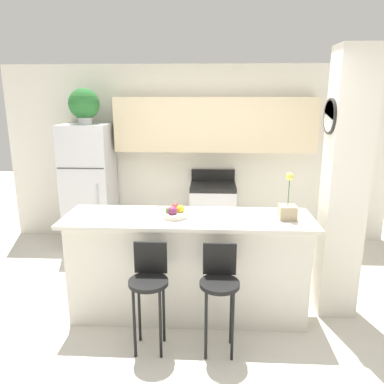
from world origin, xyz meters
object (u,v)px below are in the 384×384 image
Objects in this scene: refrigerator at (90,186)px; fruit_bowl at (175,213)px; orchid_vase at (288,209)px; trash_bin at (127,237)px; bar_stool_left at (149,283)px; potted_plant_on_fridge at (84,105)px; stove_range at (213,215)px; bar_stool_right at (219,284)px.

refrigerator reaches higher than fruit_bowl.
trash_bin is (-1.88, 1.55, -0.92)m from orchid_vase.
potted_plant_on_fridge reaches higher than bar_stool_left.
stove_range is at bearing 1.33° from potted_plant_on_fridge.
bar_stool_left and bar_stool_right have the same top height.
trash_bin is (-1.21, -0.26, -0.27)m from stove_range.
bar_stool_left is 2.44× the size of trash_bin.
bar_stool_right is (0.05, -2.33, 0.14)m from stove_range.
refrigerator reaches higher than bar_stool_right.
bar_stool_left is 2.12× the size of orchid_vase.
orchid_vase is (0.62, 0.51, 0.51)m from bar_stool_right.
refrigerator is at bearing -178.66° from stove_range.
bar_stool_left is 2.21m from trash_bin.
trash_bin is (-0.84, 1.56, -0.87)m from fruit_bowl.
potted_plant_on_fridge is 1.91m from trash_bin.
orchid_vase is 1.15× the size of trash_bin.
bar_stool_right is at bearing -140.68° from orchid_vase.
refrigerator is 1.13m from potted_plant_on_fridge.
potted_plant_on_fridge is (-1.22, 2.28, 1.40)m from bar_stool_left.
stove_range is 1.16× the size of bar_stool_right.
fruit_bowl is 0.62× the size of trash_bin.
potted_plant_on_fridge is at bearing 118.08° from bar_stool_left.
fruit_bowl is (1.39, -1.78, -0.94)m from potted_plant_on_fridge.
bar_stool_right reaches higher than trash_bin.
potted_plant_on_fridge is 3.14m from orchid_vase.
potted_plant_on_fridge is (-1.75, -0.04, 1.54)m from stove_range.
fruit_bowl reaches higher than stove_range.
fruit_bowl is at bearing -52.07° from refrigerator.
bar_stool_right is 2.12× the size of orchid_vase.
refrigerator is 4.60× the size of trash_bin.
trash_bin is (0.55, -0.22, -0.68)m from refrigerator.
potted_plant_on_fridge reaches higher than bar_stool_right.
potted_plant_on_fridge reaches higher than fruit_bowl.
refrigerator is 2.27m from fruit_bowl.
trash_bin is (-0.67, 2.06, -0.42)m from bar_stool_left.
orchid_vase is (2.43, -1.77, 0.24)m from refrigerator.
bar_stool_left is at bearing -61.92° from refrigerator.
stove_range is 1.95m from fruit_bowl.
orchid_vase reaches higher than fruit_bowl.
trash_bin is at bearing 140.42° from orchid_vase.
orchid_vase is (1.21, 0.51, 0.51)m from bar_stool_left.
stove_range is at bearing 110.37° from orchid_vase.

